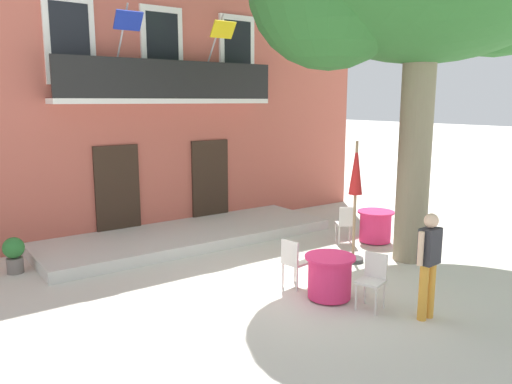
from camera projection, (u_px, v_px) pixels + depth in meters
name	position (u px, v px, depth m)	size (l,w,h in m)	color
ground_plane	(291.00, 287.00, 9.10)	(120.00, 120.00, 0.00)	beige
building_facade	(132.00, 86.00, 13.97)	(13.00, 5.09, 7.50)	#BC5B4C
entrance_step_platform	(189.00, 235.00, 12.09)	(7.06, 2.36, 0.25)	silver
cafe_table_near_tree	(330.00, 277.00, 8.50)	(0.86, 0.86, 0.76)	#E52D66
cafe_chair_near_tree_0	(293.00, 260.00, 8.94)	(0.46, 0.46, 0.91)	silver
cafe_chair_near_tree_1	(373.00, 277.00, 8.09)	(0.50, 0.50, 0.91)	silver
cafe_table_middle	(375.00, 226.00, 11.91)	(0.86, 0.86, 0.76)	#E52D66
cafe_chair_middle_0	(346.00, 222.00, 11.75)	(0.55, 0.55, 0.91)	silver
cafe_chair_middle_1	(406.00, 220.00, 11.94)	(0.56, 0.56, 0.91)	silver
cafe_umbrella	(356.00, 184.00, 10.24)	(0.44, 0.44, 2.55)	#997A56
ground_planter_left	(14.00, 253.00, 9.77)	(0.41, 0.41, 0.72)	slate
pedestrian_near_entrance	(429.00, 260.00, 7.61)	(0.53, 0.25, 1.68)	gold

